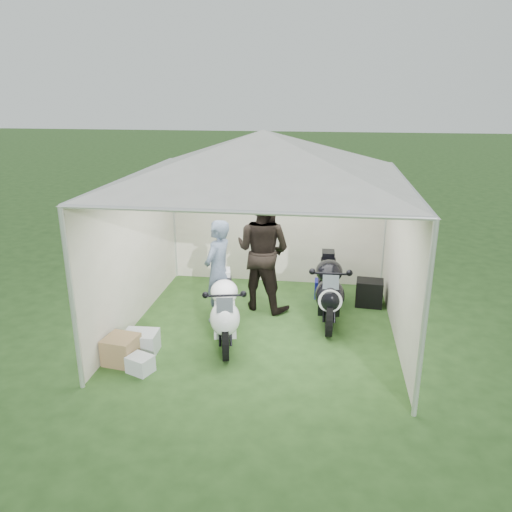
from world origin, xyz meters
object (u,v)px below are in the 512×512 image
Objects in this scene: paddock_stand at (327,289)px; person_blue_jacket at (218,271)px; person_dark_jacket at (263,251)px; crate_1 at (121,350)px; equipment_box at (369,293)px; motorcycle_white at (225,309)px; motorcycle_black at (329,288)px; crate_2 at (140,364)px; crate_0 at (141,342)px; canopy_tent at (264,160)px.

person_blue_jacket is at bearing -145.83° from paddock_stand.
person_dark_jacket is 4.90× the size of crate_1.
person_dark_jacket is at bearing 51.50° from crate_1.
motorcycle_white is at bearing -143.67° from equipment_box.
crate_2 is at bearing -142.32° from motorcycle_black.
equipment_box is 1.45× the size of crate_2.
canopy_tent is at bearing 34.53° from crate_0.
equipment_box is (1.70, 1.04, -2.35)m from canopy_tent.
paddock_stand is 0.76m from equipment_box.
crate_2 is at bearing -131.51° from canopy_tent.
person_blue_jacket is 3.56× the size of crate_0.
motorcycle_black is at bearing 20.44° from motorcycle_white.
person_dark_jacket is at bearing 60.54° from motorcycle_white.
canopy_tent is 2.20m from motorcycle_white.
motorcycle_white is (-0.49, -0.57, -2.07)m from canopy_tent.
person_blue_jacket reaches higher than crate_0.
motorcycle_white is 0.93× the size of motorcycle_black.
person_dark_jacket reaches higher than equipment_box.
canopy_tent is at bearing 37.08° from motorcycle_white.
paddock_stand is 0.26× the size of person_blue_jacket.
equipment_box reaches higher than paddock_stand.
motorcycle_black is at bearing -136.97° from equipment_box.
crate_2 is (-0.68, -1.71, -0.71)m from person_blue_jacket.
canopy_tent is at bearing -148.52° from equipment_box.
person_dark_jacket is (0.39, 1.27, 0.50)m from motorcycle_white.
paddock_stand is 0.21× the size of person_dark_jacket.
canopy_tent is 13.36× the size of paddock_stand.
person_blue_jacket is at bearing 68.35° from crate_2.
crate_0 is at bearing 109.15° from crate_2.
paddock_stand is at bearing 42.78° from crate_0.
equipment_box is at bearing 35.07° from crate_1.
person_dark_jacket reaches higher than paddock_stand.
equipment_box is (0.70, 0.65, -0.31)m from motorcycle_black.
crate_0 is at bearing -166.83° from motorcycle_white.
crate_2 is at bearing -144.28° from motorcycle_white.
motorcycle_white is at bearing 48.02° from crate_2.
person_blue_jacket is at bearing 64.28° from person_dark_jacket.
motorcycle_white reaches higher than crate_0.
motorcycle_white is at bearing 32.79° from crate_1.
crate_1 is at bearing -141.72° from canopy_tent.
person_blue_jacket is (-1.70, -1.16, 0.67)m from paddock_stand.
person_dark_jacket is (-0.10, 0.70, -1.57)m from canopy_tent.
person_dark_jacket is 6.54× the size of crate_2.
canopy_tent reaches higher than crate_2.
crate_0 is at bearing 72.16° from person_dark_jacket.
person_dark_jacket reaches higher than motorcycle_black.
equipment_box is (1.80, 0.34, -0.78)m from person_dark_jacket.
crate_1 is (-1.75, -1.38, -2.39)m from canopy_tent.
person_dark_jacket is 4.50× the size of equipment_box.
crate_0 is (-2.59, -1.48, -0.38)m from motorcycle_black.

